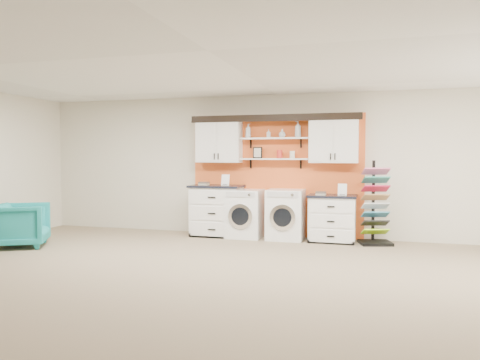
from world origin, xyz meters
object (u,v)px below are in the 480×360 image
(sample_rack, at_px, (375,217))
(dryer, at_px, (286,214))
(washer, at_px, (245,213))
(base_cabinet_left, at_px, (217,211))
(base_cabinet_right, at_px, (332,218))
(armchair, at_px, (22,225))

(sample_rack, bearing_deg, dryer, 163.33)
(dryer, bearing_deg, washer, 180.00)
(base_cabinet_left, relative_size, base_cabinet_right, 1.16)
(sample_rack, xyz_separation_m, armchair, (-5.95, -1.94, -0.11))
(base_cabinet_right, relative_size, sample_rack, 0.59)
(washer, bearing_deg, sample_rack, -0.94)
(dryer, height_order, sample_rack, sample_rack)
(base_cabinet_left, relative_size, dryer, 1.08)
(armchair, bearing_deg, sample_rack, -100.26)
(base_cabinet_right, xyz_separation_m, armchair, (-5.19, -1.99, -0.05))
(armchair, bearing_deg, base_cabinet_right, -97.40)
(sample_rack, bearing_deg, armchair, -177.21)
(base_cabinet_left, bearing_deg, washer, -0.33)
(base_cabinet_right, distance_m, dryer, 0.87)
(base_cabinet_left, xyz_separation_m, washer, (0.58, -0.00, -0.04))
(washer, distance_m, sample_rack, 2.44)
(base_cabinet_left, relative_size, washer, 1.10)
(dryer, bearing_deg, base_cabinet_left, 179.86)
(sample_rack, bearing_deg, base_cabinet_right, 161.48)
(dryer, height_order, armchair, dryer)
(base_cabinet_right, height_order, dryer, dryer)
(dryer, relative_size, sample_rack, 0.63)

